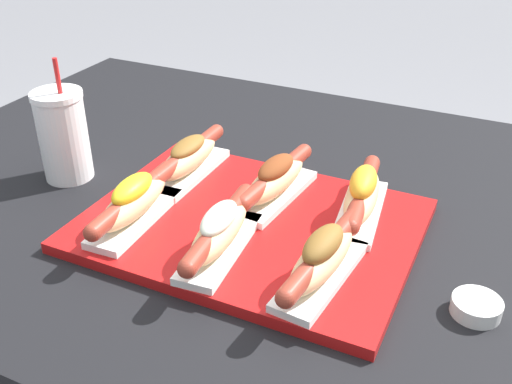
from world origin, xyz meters
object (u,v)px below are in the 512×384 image
hot_dog_2 (322,258)px  hot_dog_3 (189,158)px  serving_tray (250,225)px  sauce_bowl (476,306)px  hot_dog_1 (219,231)px  hot_dog_0 (134,202)px  hot_dog_4 (276,180)px  drink_cup (63,135)px  hot_dog_5 (362,195)px

hot_dog_2 → hot_dog_3: (-0.31, 0.18, -0.00)m
serving_tray → sauce_bowl: 0.35m
hot_dog_1 → sauce_bowl: bearing=6.9°
serving_tray → hot_dog_0: (-0.16, -0.08, 0.04)m
hot_dog_2 → hot_dog_4: hot_dog_2 is taller
hot_dog_2 → hot_dog_0: bearing=177.8°
hot_dog_2 → serving_tray: bearing=149.0°
hot_dog_2 → hot_dog_4: bearing=129.9°
drink_cup → hot_dog_4: bearing=9.5°
serving_tray → drink_cup: bearing=177.5°
hot_dog_4 → drink_cup: (-0.38, -0.06, 0.03)m
serving_tray → hot_dog_1: (-0.00, -0.09, 0.04)m
hot_dog_0 → hot_dog_2: (0.31, -0.01, 0.00)m
hot_dog_5 → sauce_bowl: 0.24m
hot_dog_2 → sauce_bowl: bearing=11.7°
hot_dog_1 → sauce_bowl: hot_dog_1 is taller
hot_dog_0 → hot_dog_4: size_ratio=1.00×
hot_dog_1 → hot_dog_4: 0.17m
hot_dog_4 → hot_dog_5: bearing=3.6°
serving_tray → hot_dog_2: (0.15, -0.09, 0.04)m
serving_tray → hot_dog_1: hot_dog_1 is taller
hot_dog_2 → hot_dog_5: 0.18m
hot_dog_1 → hot_dog_2: (0.15, 0.00, 0.00)m
hot_dog_1 → sauce_bowl: 0.35m
hot_dog_1 → drink_cup: size_ratio=1.03×
serving_tray → hot_dog_2: 0.18m
hot_dog_1 → hot_dog_4: size_ratio=1.00×
hot_dog_3 → hot_dog_4: 0.17m
hot_dog_0 → drink_cup: bearing=156.2°
hot_dog_2 → hot_dog_5: (0.00, 0.18, 0.00)m
hot_dog_1 → hot_dog_5: bearing=49.5°
hot_dog_1 → hot_dog_4: hot_dog_4 is taller
hot_dog_0 → hot_dog_5: (0.31, 0.16, 0.00)m
drink_cup → sauce_bowl: bearing=-5.2°
drink_cup → hot_dog_5: bearing=7.9°
serving_tray → hot_dog_4: (0.01, 0.08, 0.04)m
hot_dog_3 → hot_dog_5: (0.31, 0.00, 0.00)m
sauce_bowl → hot_dog_5: bearing=145.1°
hot_dog_1 → hot_dog_5: size_ratio=1.00×
serving_tray → hot_dog_5: hot_dog_5 is taller
serving_tray → hot_dog_4: bearing=85.0°
hot_dog_3 → sauce_bowl: hot_dog_3 is taller
hot_dog_0 → hot_dog_4: hot_dog_0 is taller
hot_dog_1 → hot_dog_4: (0.01, 0.17, 0.00)m
hot_dog_3 → hot_dog_4: hot_dog_4 is taller
drink_cup → hot_dog_3: bearing=18.6°
hot_dog_2 → sauce_bowl: (0.20, 0.04, -0.04)m
hot_dog_3 → drink_cup: bearing=-161.4°
hot_dog_3 → sauce_bowl: (0.50, -0.13, -0.04)m
sauce_bowl → hot_dog_1: bearing=-173.1°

